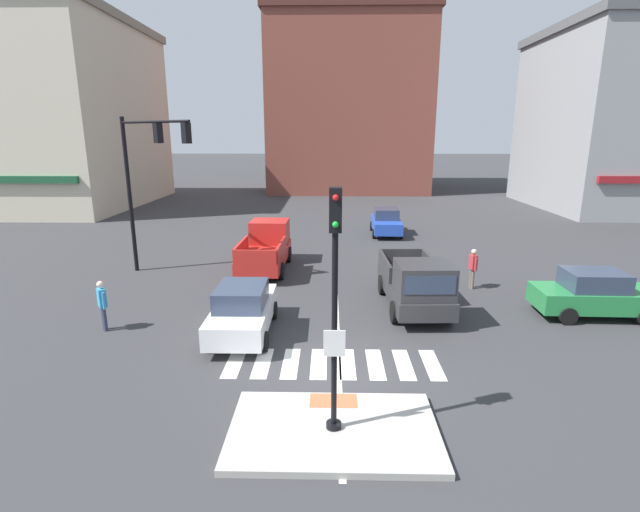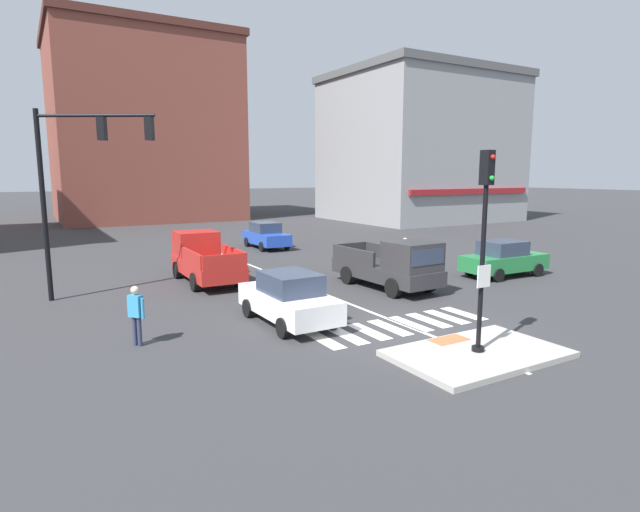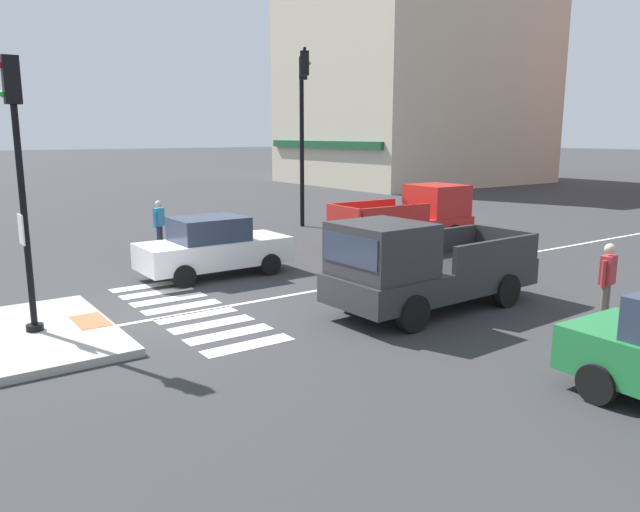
% 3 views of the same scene
% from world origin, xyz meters
% --- Properties ---
extents(ground_plane, '(300.00, 300.00, 0.00)m').
position_xyz_m(ground_plane, '(0.00, 0.00, 0.00)').
color(ground_plane, '#333335').
extents(traffic_island, '(4.43, 2.76, 0.15)m').
position_xyz_m(traffic_island, '(0.00, -2.52, 0.07)').
color(traffic_island, '#A3A099').
rests_on(traffic_island, ground).
extents(tactile_pad_front, '(1.10, 0.60, 0.01)m').
position_xyz_m(tactile_pad_front, '(0.00, -1.49, 0.15)').
color(tactile_pad_front, '#DB5B38').
rests_on(tactile_pad_front, traffic_island).
extents(signal_pole, '(0.44, 0.38, 5.07)m').
position_xyz_m(signal_pole, '(0.00, -2.53, 3.19)').
color(signal_pole, black).
rests_on(signal_pole, traffic_island).
extents(crosswalk_stripe_a, '(0.44, 1.80, 0.01)m').
position_xyz_m(crosswalk_stripe_a, '(-2.74, 0.62, 0.00)').
color(crosswalk_stripe_a, silver).
rests_on(crosswalk_stripe_a, ground).
extents(crosswalk_stripe_b, '(0.44, 1.80, 0.01)m').
position_xyz_m(crosswalk_stripe_b, '(-1.96, 0.62, 0.00)').
color(crosswalk_stripe_b, silver).
rests_on(crosswalk_stripe_b, ground).
extents(crosswalk_stripe_c, '(0.44, 1.80, 0.01)m').
position_xyz_m(crosswalk_stripe_c, '(-1.17, 0.62, 0.00)').
color(crosswalk_stripe_c, silver).
rests_on(crosswalk_stripe_c, ground).
extents(crosswalk_stripe_d, '(0.44, 1.80, 0.01)m').
position_xyz_m(crosswalk_stripe_d, '(-0.39, 0.62, 0.00)').
color(crosswalk_stripe_d, silver).
rests_on(crosswalk_stripe_d, ground).
extents(crosswalk_stripe_e, '(0.44, 1.80, 0.01)m').
position_xyz_m(crosswalk_stripe_e, '(0.39, 0.62, 0.00)').
color(crosswalk_stripe_e, silver).
rests_on(crosswalk_stripe_e, ground).
extents(crosswalk_stripe_f, '(0.44, 1.80, 0.01)m').
position_xyz_m(crosswalk_stripe_f, '(1.17, 0.62, 0.00)').
color(crosswalk_stripe_f, silver).
rests_on(crosswalk_stripe_f, ground).
extents(crosswalk_stripe_g, '(0.44, 1.80, 0.01)m').
position_xyz_m(crosswalk_stripe_g, '(1.96, 0.62, 0.00)').
color(crosswalk_stripe_g, silver).
rests_on(crosswalk_stripe_g, ground).
extents(crosswalk_stripe_h, '(0.44, 1.80, 0.01)m').
position_xyz_m(crosswalk_stripe_h, '(2.74, 0.62, 0.00)').
color(crosswalk_stripe_h, silver).
rests_on(crosswalk_stripe_h, ground).
extents(lane_centre_line, '(0.14, 28.00, 0.01)m').
position_xyz_m(lane_centre_line, '(0.16, 10.00, 0.00)').
color(lane_centre_line, silver).
rests_on(lane_centre_line, ground).
extents(traffic_light_mast, '(3.70, 2.41, 6.92)m').
position_xyz_m(traffic_light_mast, '(-8.06, 9.02, 4.75)').
color(traffic_light_mast, black).
rests_on(traffic_light_mast, ground).
extents(building_corner_right, '(16.81, 15.13, 14.73)m').
position_xyz_m(building_corner_right, '(26.12, 29.97, 7.38)').
color(building_corner_right, gray).
rests_on(building_corner_right, ground).
extents(building_far_block, '(17.59, 16.34, 18.62)m').
position_xyz_m(building_far_block, '(1.78, 45.24, 9.33)').
color(building_far_block, brown).
rests_on(building_far_block, ground).
extents(car_green_cross_right, '(4.14, 1.92, 1.64)m').
position_xyz_m(car_green_cross_right, '(9.11, 4.37, 0.81)').
color(car_green_cross_right, '#237A3D').
rests_on(car_green_cross_right, ground).
extents(car_blue_eastbound_distant, '(1.93, 4.14, 1.64)m').
position_xyz_m(car_blue_eastbound_distant, '(3.45, 18.21, 0.81)').
color(car_blue_eastbound_distant, '#2347B7').
rests_on(car_blue_eastbound_distant, ground).
extents(car_white_westbound_near, '(1.87, 4.11, 1.64)m').
position_xyz_m(car_white_westbound_near, '(-2.84, 2.60, 0.81)').
color(car_white_westbound_near, white).
rests_on(car_white_westbound_near, ground).
extents(pickup_truck_charcoal_eastbound_mid, '(2.19, 5.16, 2.08)m').
position_xyz_m(pickup_truck_charcoal_eastbound_mid, '(2.97, 4.74, 0.98)').
color(pickup_truck_charcoal_eastbound_mid, '#2D2D30').
rests_on(pickup_truck_charcoal_eastbound_mid, ground).
extents(pickup_truck_red_westbound_far, '(2.16, 5.15, 2.08)m').
position_xyz_m(pickup_truck_red_westbound_far, '(-3.11, 10.33, 0.98)').
color(pickup_truck_red_westbound_far, red).
rests_on(pickup_truck_red_westbound_far, ground).
extents(pedestrian_at_curb_left, '(0.40, 0.45, 1.67)m').
position_xyz_m(pedestrian_at_curb_left, '(-7.38, 2.78, 0.98)').
color(pedestrian_at_curb_left, '#2D334C').
rests_on(pedestrian_at_curb_left, ground).
extents(pedestrian_waiting_far_side, '(0.28, 0.54, 1.67)m').
position_xyz_m(pedestrian_waiting_far_side, '(5.75, 7.36, 0.98)').
color(pedestrian_waiting_far_side, '#6B6051').
rests_on(pedestrian_waiting_far_side, ground).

